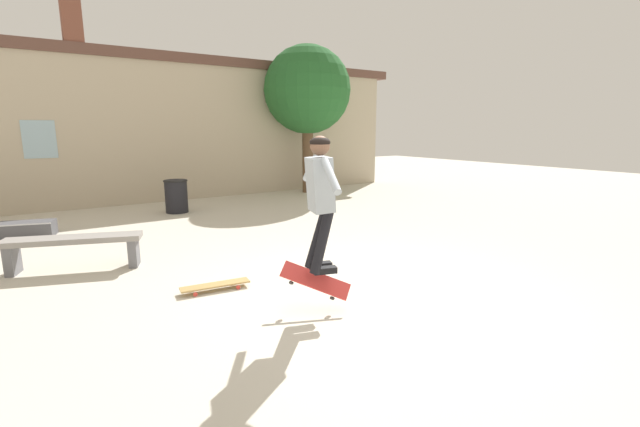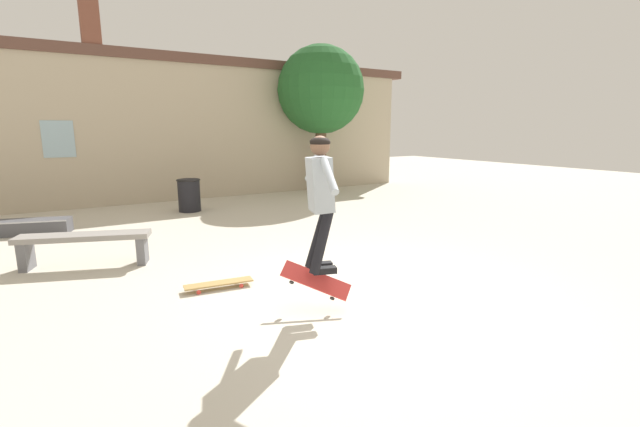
{
  "view_description": "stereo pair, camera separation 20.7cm",
  "coord_description": "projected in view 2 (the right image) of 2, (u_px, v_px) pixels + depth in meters",
  "views": [
    {
      "loc": [
        -3.12,
        -3.84,
        2.05
      ],
      "look_at": [
        -0.57,
        -0.08,
        1.14
      ],
      "focal_mm": 24.0,
      "sensor_mm": 36.0,
      "label": 1
    },
    {
      "loc": [
        -2.94,
        -3.95,
        2.05
      ],
      "look_at": [
        -0.57,
        -0.08,
        1.14
      ],
      "focal_mm": 24.0,
      "sensor_mm": 36.0,
      "label": 2
    }
  ],
  "objects": [
    {
      "name": "skateboard_resting",
      "position": [
        219.0,
        283.0,
        5.54
      ],
      "size": [
        0.89,
        0.29,
        0.08
      ],
      "rotation": [
        0.0,
        0.0,
        6.15
      ],
      "color": "#AD894C",
      "rests_on": "ground_plane"
    },
    {
      "name": "park_bench",
      "position": [
        85.0,
        243.0,
        6.38
      ],
      "size": [
        1.87,
        0.98,
        0.5
      ],
      "rotation": [
        0.0,
        0.0,
        -0.35
      ],
      "color": "gray",
      "rests_on": "ground_plane"
    },
    {
      "name": "trash_bin",
      "position": [
        189.0,
        194.0,
        10.64
      ],
      "size": [
        0.58,
        0.58,
        0.81
      ],
      "color": "black",
      "rests_on": "ground_plane"
    },
    {
      "name": "tree_right",
      "position": [
        321.0,
        91.0,
        13.33
      ],
      "size": [
        2.71,
        2.71,
        4.58
      ],
      "color": "brown",
      "rests_on": "ground_plane"
    },
    {
      "name": "skate_ledge",
      "position": [
        9.0,
        228.0,
        8.28
      ],
      "size": [
        2.17,
        1.05,
        0.29
      ],
      "rotation": [
        0.0,
        0.0,
        -0.29
      ],
      "color": "#4C4C51",
      "rests_on": "ground_plane"
    },
    {
      "name": "skater",
      "position": [
        320.0,
        192.0,
        4.59
      ],
      "size": [
        0.44,
        1.19,
        1.49
      ],
      "rotation": [
        0.0,
        0.0,
        -0.3
      ],
      "color": "#9EA8B2"
    },
    {
      "name": "ground_plane",
      "position": [
        357.0,
        299.0,
        5.21
      ],
      "size": [
        40.0,
        40.0,
        0.0
      ],
      "primitive_type": "plane",
      "color": "beige"
    },
    {
      "name": "building_backdrop",
      "position": [
        175.0,
        126.0,
        12.12
      ],
      "size": [
        16.37,
        0.52,
        5.24
      ],
      "color": "#B7A88E",
      "rests_on": "ground_plane"
    },
    {
      "name": "skateboard_flipping",
      "position": [
        316.0,
        280.0,
        4.87
      ],
      "size": [
        0.71,
        0.6,
        0.42
      ],
      "rotation": [
        0.0,
        0.0,
        -0.72
      ],
      "color": "red"
    }
  ]
}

